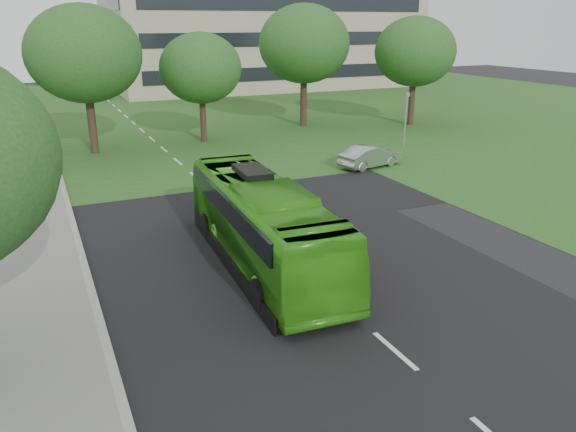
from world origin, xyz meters
The scene contains 9 objects.
ground centered at (0.00, 0.00, 0.00)m, with size 160.00×160.00×0.00m, color black.
street_surfaces centered at (-0.38, 22.75, 0.03)m, with size 120.00×120.00×0.15m.
tree_park_b centered at (-4.50, 26.81, 6.50)m, with size 7.35×7.35×9.64m.
tree_park_c centered at (3.39, 27.58, 5.31)m, with size 5.89×5.89×7.83m.
tree_park_d centered at (13.13, 30.62, 6.73)m, with size 7.52×7.52×9.94m.
tree_park_e centered at (21.76, 27.13, 6.10)m, with size 6.74×6.74×8.98m.
bus centered at (-1.03, 4.94, 1.56)m, with size 2.62×11.20×3.12m, color green.
sedan centered at (10.39, 15.69, 0.68)m, with size 1.44×4.13×1.36m, color #9B9BA0.
camera_pole centered at (16.00, 20.00, 2.44)m, with size 0.36×0.32×3.78m.
Camera 1 is at (-8.10, -12.78, 8.44)m, focal length 35.00 mm.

